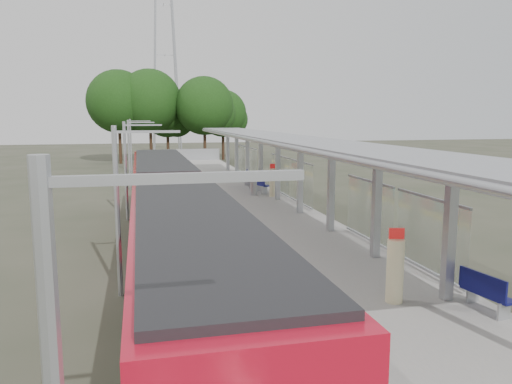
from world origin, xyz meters
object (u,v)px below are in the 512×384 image
bench_far (249,178)px  info_pillar_far (273,182)px  bench_mid (260,183)px  info_pillar_near (395,270)px  bench_near (485,291)px  train (171,216)px  litter_bin (254,188)px

bench_far → info_pillar_far: 4.23m
bench_mid → info_pillar_near: bearing=-107.9°
bench_mid → bench_near: bearing=-102.5°
train → litter_bin: train is taller
info_pillar_far → info_pillar_near: bearing=-85.5°
bench_near → litter_bin: (-1.38, 18.82, -0.09)m
litter_bin → bench_far: bearing=82.6°
bench_near → info_pillar_far: (-0.38, 18.05, 0.33)m
info_pillar_far → litter_bin: size_ratio=2.36×
info_pillar_far → train: bearing=-114.2°
bench_far → bench_near: bearing=-72.9°
bench_near → info_pillar_near: 2.14m
bench_near → litter_bin: bench_near is taller
bench_mid → litter_bin: bench_mid is taller
train → bench_mid: 13.14m
info_pillar_near → bench_near: bearing=-17.2°
bench_near → info_pillar_far: info_pillar_far is taller
bench_near → bench_mid: 19.77m
train → bench_mid: train is taller
train → bench_far: train is taller
train → info_pillar_near: bearing=-54.3°
bench_near → litter_bin: size_ratio=1.77×
bench_mid → info_pillar_near: 18.73m
train → bench_mid: size_ratio=16.64×
train → bench_near: 10.72m
bench_far → litter_bin: 3.46m
bench_far → litter_bin: size_ratio=2.11×
bench_mid → info_pillar_near: (-1.08, -18.69, 0.26)m
train → litter_bin: bearing=62.5°
train → bench_near: (6.93, -8.17, -0.55)m
bench_mid → info_pillar_near: info_pillar_near is taller
bench_mid → litter_bin: 1.14m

